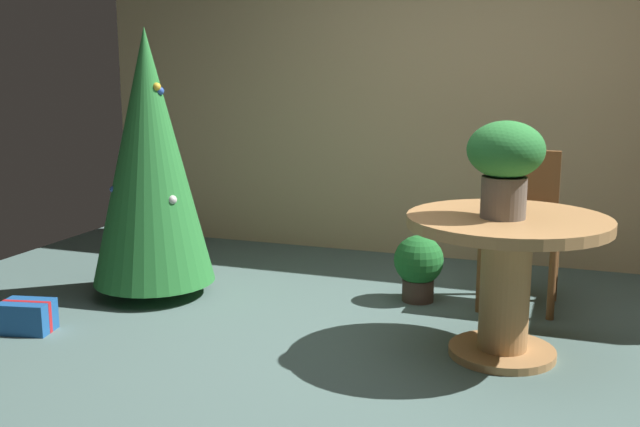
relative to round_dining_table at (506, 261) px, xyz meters
name	(u,v)px	position (x,y,z in m)	size (l,w,h in m)	color
ground_plane	(406,369)	(-0.41, -0.33, -0.48)	(6.60, 6.60, 0.00)	#4C6660
back_wall_panel	(481,83)	(-0.41, 1.87, 0.82)	(6.00, 0.10, 2.60)	tan
round_dining_table	(506,261)	(0.00, 0.00, 0.00)	(0.97, 0.97, 0.70)	#B27F4C
flower_vase	(506,159)	(-0.02, -0.05, 0.50)	(0.36, 0.36, 0.46)	#665B51
wooden_chair_far	(522,217)	(0.00, 0.89, 0.05)	(0.44, 0.41, 0.92)	brown
holiday_tree	(150,158)	(-2.17, 0.30, 0.38)	(0.75, 0.75, 1.64)	brown
gift_box_blue	(27,316)	(-2.45, -0.52, -0.40)	(0.30, 0.23, 0.17)	#1E569E
potted_plant	(419,265)	(-0.58, 0.72, -0.25)	(0.30, 0.30, 0.41)	#4C382D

